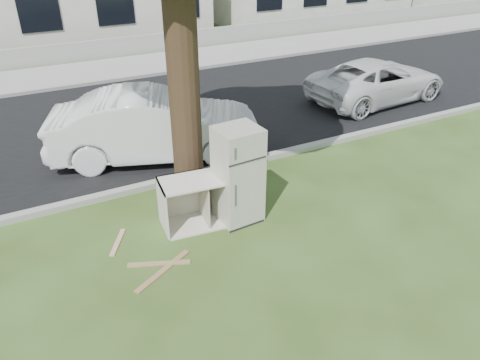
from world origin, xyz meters
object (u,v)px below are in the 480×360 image
car_center (156,126)px  fridge (238,175)px  cabinet (194,202)px  car_right (377,80)px

car_center → fridge: bearing=-151.9°
fridge → cabinet: bearing=163.3°
car_right → cabinet: bearing=111.5°
fridge → car_center: (-0.46, 2.97, -0.12)m
fridge → car_center: size_ratio=0.38×
fridge → cabinet: size_ratio=1.54×
fridge → car_center: bearing=95.1°
cabinet → car_center: (0.30, 2.80, 0.31)m
cabinet → car_center: car_center is taller
fridge → car_right: size_ratio=0.41×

